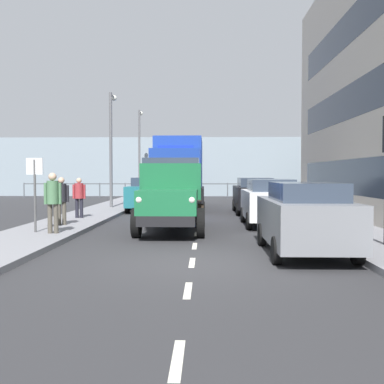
# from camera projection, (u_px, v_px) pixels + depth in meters

# --- Properties ---
(ground_plane) EXTENTS (80.00, 80.00, 0.00)m
(ground_plane) POSITION_uv_depth(u_px,v_px,m) (198.00, 222.00, 18.57)
(ground_plane) COLOR #2D2D30
(sidewalk_left) EXTENTS (2.44, 36.99, 0.15)m
(sidewalk_left) POSITION_uv_depth(u_px,v_px,m) (320.00, 221.00, 18.42)
(sidewalk_left) COLOR gray
(sidewalk_left) RESTS_ON ground_plane
(sidewalk_right) EXTENTS (2.44, 36.99, 0.15)m
(sidewalk_right) POSITION_uv_depth(u_px,v_px,m) (78.00, 220.00, 18.70)
(sidewalk_right) COLOR gray
(sidewalk_right) RESTS_ON ground_plane
(road_centreline_markings) EXTENTS (0.12, 31.66, 0.01)m
(road_centreline_markings) POSITION_uv_depth(u_px,v_px,m) (198.00, 225.00, 17.61)
(road_centreline_markings) COLOR silver
(road_centreline_markings) RESTS_ON ground_plane
(sea_horizon) EXTENTS (80.00, 0.80, 5.00)m
(sea_horizon) POSITION_uv_depth(u_px,v_px,m) (202.00, 167.00, 39.94)
(sea_horizon) COLOR #84939E
(sea_horizon) RESTS_ON ground_plane
(seawall_railing) EXTENTS (28.08, 0.08, 1.20)m
(seawall_railing) POSITION_uv_depth(u_px,v_px,m) (202.00, 186.00, 36.40)
(seawall_railing) COLOR #4C5156
(seawall_railing) RESTS_ON ground_plane
(truck_vintage_green) EXTENTS (2.17, 5.64, 2.43)m
(truck_vintage_green) POSITION_uv_depth(u_px,v_px,m) (172.00, 196.00, 15.31)
(truck_vintage_green) COLOR black
(truck_vintage_green) RESTS_ON ground_plane
(lorry_cargo_blue) EXTENTS (2.58, 8.20, 3.87)m
(lorry_cargo_blue) POSITION_uv_depth(u_px,v_px,m) (179.00, 171.00, 25.83)
(lorry_cargo_blue) COLOR #193899
(lorry_cargo_blue) RESTS_ON ground_plane
(car_grey_kerbside_near) EXTENTS (1.88, 4.16, 1.72)m
(car_grey_kerbside_near) POSITION_uv_depth(u_px,v_px,m) (305.00, 217.00, 11.13)
(car_grey_kerbside_near) COLOR slate
(car_grey_kerbside_near) RESTS_ON ground_plane
(car_white_kerbside_1) EXTENTS (1.92, 3.89, 1.72)m
(car_white_kerbside_1) POSITION_uv_depth(u_px,v_px,m) (270.00, 202.00, 17.18)
(car_white_kerbside_1) COLOR white
(car_white_kerbside_1) RESTS_ON ground_plane
(car_black_kerbside_2) EXTENTS (1.92, 4.34, 1.72)m
(car_black_kerbside_2) POSITION_uv_depth(u_px,v_px,m) (254.00, 195.00, 22.68)
(car_black_kerbside_2) COLOR black
(car_black_kerbside_2) RESTS_ON ground_plane
(car_teal_oppositeside_0) EXTENTS (1.88, 4.21, 1.72)m
(car_teal_oppositeside_0) POSITION_uv_depth(u_px,v_px,m) (148.00, 194.00, 23.94)
(car_teal_oppositeside_0) COLOR #1E6670
(car_teal_oppositeside_0) RESTS_ON ground_plane
(pedestrian_couple_a) EXTENTS (0.53, 0.34, 1.80)m
(pedestrian_couple_a) POSITION_uv_depth(u_px,v_px,m) (53.00, 197.00, 13.90)
(pedestrian_couple_a) COLOR #4C473D
(pedestrian_couple_a) RESTS_ON sidewalk_right
(pedestrian_near_railing) EXTENTS (0.53, 0.34, 1.65)m
(pedestrian_near_railing) POSITION_uv_depth(u_px,v_px,m) (61.00, 197.00, 16.19)
(pedestrian_near_railing) COLOR #4C473D
(pedestrian_near_railing) RESTS_ON sidewalk_right
(pedestrian_with_bag) EXTENTS (0.53, 0.34, 1.60)m
(pedestrian_with_bag) POSITION_uv_depth(u_px,v_px,m) (79.00, 194.00, 18.77)
(pedestrian_with_bag) COLOR black
(pedestrian_with_bag) RESTS_ON sidewalk_right
(lamp_post_promenade) EXTENTS (0.32, 1.14, 6.04)m
(lamp_post_promenade) POSITION_uv_depth(u_px,v_px,m) (111.00, 139.00, 24.80)
(lamp_post_promenade) COLOR #59595B
(lamp_post_promenade) RESTS_ON sidewalk_right
(lamp_post_far) EXTENTS (0.32, 1.14, 6.62)m
(lamp_post_far) POSITION_uv_depth(u_px,v_px,m) (140.00, 145.00, 35.86)
(lamp_post_far) COLOR #59595B
(lamp_post_far) RESTS_ON sidewalk_right
(street_sign) EXTENTS (0.50, 0.07, 2.25)m
(street_sign) POSITION_uv_depth(u_px,v_px,m) (35.00, 182.00, 14.16)
(street_sign) COLOR #4C4C4C
(street_sign) RESTS_ON sidewalk_right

